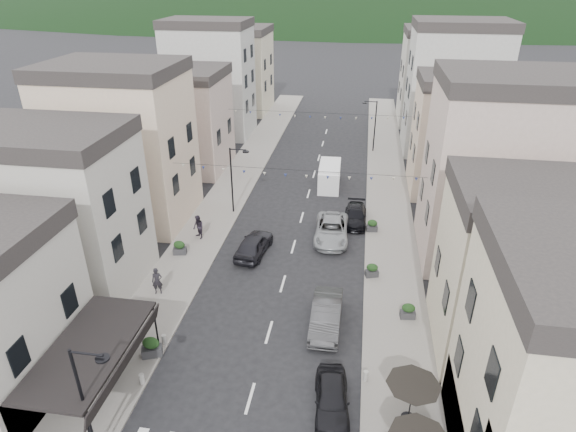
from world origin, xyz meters
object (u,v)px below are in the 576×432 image
parked_car_c (332,230)px  delivery_van (330,175)px  parked_car_e (254,245)px  pedestrian_b (198,227)px  parked_car_d (355,216)px  parked_car_a (332,398)px  parked_car_b (326,315)px  pedestrian_a (157,281)px

parked_car_c → delivery_van: (-1.00, 10.39, 0.41)m
parked_car_e → delivery_van: delivery_van is taller
parked_car_c → pedestrian_b: size_ratio=2.89×
parked_car_c → parked_car_d: bearing=57.6°
parked_car_d → pedestrian_b: (-12.18, -4.81, 0.45)m
parked_car_c → parked_car_d: size_ratio=1.26×
parked_car_a → parked_car_b: parked_car_b is taller
pedestrian_a → parked_car_a: bearing=-47.4°
delivery_van → pedestrian_a: size_ratio=2.74×
pedestrian_b → parked_car_b: bearing=4.4°
parked_car_c → pedestrian_b: bearing=-172.3°
delivery_van → parked_car_e: bearing=-110.5°
parked_car_a → parked_car_e: bearing=111.3°
parked_car_a → pedestrian_a: bearing=142.3°
pedestrian_a → pedestrian_b: size_ratio=0.96×
parked_car_b → delivery_van: 21.08m
parked_car_a → pedestrian_b: size_ratio=2.10×
parked_car_a → parked_car_e: (-6.88, 13.48, 0.10)m
parked_car_a → parked_car_e: size_ratio=0.88×
parked_car_c → parked_car_e: parked_car_e is taller
parked_car_c → delivery_van: delivery_van is taller
delivery_van → pedestrian_b: (-9.39, -12.14, -0.10)m
parked_car_a → pedestrian_a: pedestrian_a is taller
parked_car_c → pedestrian_a: pedestrian_a is taller
parked_car_e → pedestrian_a: (-5.12, -5.99, 0.27)m
parked_car_e → pedestrian_a: pedestrian_a is taller
parked_car_b → delivery_van: bearing=94.0°
parked_car_b → parked_car_c: 10.65m
delivery_van → pedestrian_b: delivery_van is taller
pedestrian_b → pedestrian_a: bearing=-48.9°
parked_car_d → parked_car_e: 9.70m
parked_car_a → pedestrian_a: 14.15m
parked_car_d → delivery_van: bearing=110.8°
parked_car_a → delivery_van: 27.19m
parked_car_e → pedestrian_b: 5.01m
parked_car_d → delivery_van: size_ratio=0.87×
parked_car_c → delivery_van: 10.44m
parked_car_c → parked_car_b: bearing=-89.3°
parked_car_a → parked_car_c: size_ratio=0.73×
delivery_van → parked_car_d: bearing=-70.9°
delivery_van → pedestrian_b: bearing=-129.5°
parked_car_b → parked_car_e: bearing=129.2°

